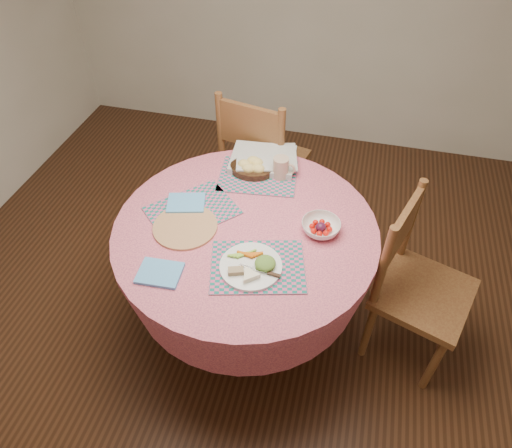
{
  "coord_description": "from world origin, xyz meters",
  "views": [
    {
      "loc": [
        0.42,
        -1.45,
        2.24
      ],
      "look_at": [
        0.05,
        0.0,
        0.78
      ],
      "focal_mm": 32.0,
      "sensor_mm": 36.0,
      "label": 1
    }
  ],
  "objects_px": {
    "chair_back": "(261,160)",
    "latte_mug": "(281,168)",
    "dining_table": "(246,255)",
    "wicker_trivet": "(185,227)",
    "dinner_plate": "(252,266)",
    "bread_bowl": "(252,167)",
    "chair_right": "(415,283)",
    "fruit_bowl": "(321,227)"
  },
  "relations": [
    {
      "from": "chair_right",
      "to": "fruit_bowl",
      "type": "xyz_separation_m",
      "value": [
        -0.48,
        -0.02,
        0.28
      ]
    },
    {
      "from": "dining_table",
      "to": "wicker_trivet",
      "type": "relative_size",
      "value": 4.13
    },
    {
      "from": "fruit_bowl",
      "to": "dinner_plate",
      "type": "bearing_deg",
      "value": -129.64
    },
    {
      "from": "chair_back",
      "to": "latte_mug",
      "type": "relative_size",
      "value": 8.66
    },
    {
      "from": "fruit_bowl",
      "to": "dining_table",
      "type": "bearing_deg",
      "value": -170.88
    },
    {
      "from": "latte_mug",
      "to": "dining_table",
      "type": "bearing_deg",
      "value": -101.83
    },
    {
      "from": "chair_right",
      "to": "chair_back",
      "type": "distance_m",
      "value": 1.21
    },
    {
      "from": "latte_mug",
      "to": "chair_right",
      "type": "bearing_deg",
      "value": -23.81
    },
    {
      "from": "chair_right",
      "to": "chair_back",
      "type": "xyz_separation_m",
      "value": [
        -0.95,
        0.74,
        0.03
      ]
    },
    {
      "from": "dining_table",
      "to": "latte_mug",
      "type": "xyz_separation_m",
      "value": [
        0.08,
        0.4,
        0.26
      ]
    },
    {
      "from": "chair_right",
      "to": "bread_bowl",
      "type": "relative_size",
      "value": 4.14
    },
    {
      "from": "chair_back",
      "to": "latte_mug",
      "type": "bearing_deg",
      "value": 129.03
    },
    {
      "from": "chair_right",
      "to": "dinner_plate",
      "type": "bearing_deg",
      "value": 132.45
    },
    {
      "from": "latte_mug",
      "to": "fruit_bowl",
      "type": "height_order",
      "value": "latte_mug"
    },
    {
      "from": "wicker_trivet",
      "to": "fruit_bowl",
      "type": "distance_m",
      "value": 0.63
    },
    {
      "from": "wicker_trivet",
      "to": "latte_mug",
      "type": "bearing_deg",
      "value": 53.14
    },
    {
      "from": "dining_table",
      "to": "dinner_plate",
      "type": "bearing_deg",
      "value": -68.74
    },
    {
      "from": "bread_bowl",
      "to": "fruit_bowl",
      "type": "xyz_separation_m",
      "value": [
        0.42,
        -0.35,
        -0.01
      ]
    },
    {
      "from": "bread_bowl",
      "to": "latte_mug",
      "type": "bearing_deg",
      "value": -1.78
    },
    {
      "from": "dining_table",
      "to": "wicker_trivet",
      "type": "xyz_separation_m",
      "value": [
        -0.27,
        -0.07,
        0.2
      ]
    },
    {
      "from": "chair_right",
      "to": "latte_mug",
      "type": "relative_size",
      "value": 8.13
    },
    {
      "from": "bread_bowl",
      "to": "latte_mug",
      "type": "height_order",
      "value": "latte_mug"
    },
    {
      "from": "dining_table",
      "to": "fruit_bowl",
      "type": "height_order",
      "value": "fruit_bowl"
    },
    {
      "from": "dining_table",
      "to": "latte_mug",
      "type": "height_order",
      "value": "latte_mug"
    },
    {
      "from": "latte_mug",
      "to": "bread_bowl",
      "type": "bearing_deg",
      "value": 178.22
    },
    {
      "from": "wicker_trivet",
      "to": "dinner_plate",
      "type": "xyz_separation_m",
      "value": [
        0.37,
        -0.17,
        0.02
      ]
    },
    {
      "from": "dining_table",
      "to": "fruit_bowl",
      "type": "relative_size",
      "value": 6.2
    },
    {
      "from": "dinner_plate",
      "to": "chair_back",
      "type": "bearing_deg",
      "value": 101.75
    },
    {
      "from": "dinner_plate",
      "to": "bread_bowl",
      "type": "height_order",
      "value": "bread_bowl"
    },
    {
      "from": "wicker_trivet",
      "to": "fruit_bowl",
      "type": "height_order",
      "value": "fruit_bowl"
    },
    {
      "from": "bread_bowl",
      "to": "latte_mug",
      "type": "xyz_separation_m",
      "value": [
        0.16,
        -0.0,
        0.03
      ]
    },
    {
      "from": "chair_right",
      "to": "dinner_plate",
      "type": "distance_m",
      "value": 0.84
    },
    {
      "from": "chair_back",
      "to": "wicker_trivet",
      "type": "xyz_separation_m",
      "value": [
        -0.15,
        -0.89,
        0.23
      ]
    },
    {
      "from": "dining_table",
      "to": "dinner_plate",
      "type": "height_order",
      "value": "dinner_plate"
    },
    {
      "from": "dining_table",
      "to": "chair_back",
      "type": "distance_m",
      "value": 0.83
    },
    {
      "from": "chair_right",
      "to": "bread_bowl",
      "type": "bearing_deg",
      "value": 88.87
    },
    {
      "from": "chair_right",
      "to": "dinner_plate",
      "type": "xyz_separation_m",
      "value": [
        -0.73,
        -0.32,
        0.28
      ]
    },
    {
      "from": "chair_back",
      "to": "wicker_trivet",
      "type": "distance_m",
      "value": 0.93
    },
    {
      "from": "wicker_trivet",
      "to": "latte_mug",
      "type": "relative_size",
      "value": 2.56
    },
    {
      "from": "dinner_plate",
      "to": "latte_mug",
      "type": "relative_size",
      "value": 2.29
    },
    {
      "from": "dinner_plate",
      "to": "bread_bowl",
      "type": "xyz_separation_m",
      "value": [
        -0.17,
        0.65,
        0.01
      ]
    },
    {
      "from": "wicker_trivet",
      "to": "fruit_bowl",
      "type": "bearing_deg",
      "value": 11.78
    }
  ]
}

